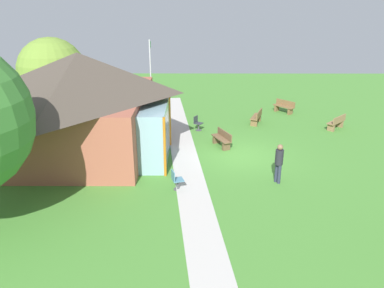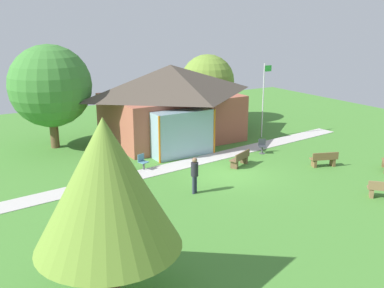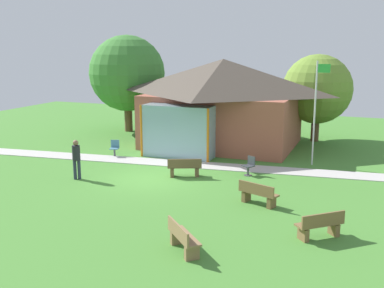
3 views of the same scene
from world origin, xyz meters
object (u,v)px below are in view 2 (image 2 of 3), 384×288
object	(u,v)px
pavilion	(171,101)
patio_chair_west	(143,162)
patio_chair_lawn_spare	(262,147)
bench_rear_near_path	(240,159)
tree_behind_pavilion_left	(50,86)
tree_behind_pavilion_right	(207,81)
flagpole	(264,97)
bench_mid_right	(324,160)
visitor_strolling_lawn	(195,172)
tree_lawn_corner	(106,185)

from	to	relation	value
pavilion	patio_chair_west	distance (m)	6.74
patio_chair_lawn_spare	bench_rear_near_path	bearing A→B (deg)	56.63
pavilion	patio_chair_lawn_spare	xyz separation A→B (m)	(3.16, -5.64, -2.18)
tree_behind_pavilion_left	tree_behind_pavilion_right	world-z (taller)	tree_behind_pavilion_left
flagpole	bench_mid_right	size ratio (longest dim) A/B	3.22
flagpole	bench_rear_near_path	world-z (taller)	flagpole
bench_mid_right	tree_behind_pavilion_left	bearing A→B (deg)	156.17
pavilion	bench_mid_right	distance (m)	10.58
bench_mid_right	tree_behind_pavilion_left	xyz separation A→B (m)	(-11.69, 11.42, 3.48)
flagpole	tree_behind_pavilion_right	world-z (taller)	tree_behind_pavilion_right
patio_chair_lawn_spare	tree_behind_pavilion_left	world-z (taller)	tree_behind_pavilion_left
patio_chair_west	visitor_strolling_lawn	world-z (taller)	visitor_strolling_lawn
visitor_strolling_lawn	tree_lawn_corner	bearing A→B (deg)	-169.02
pavilion	visitor_strolling_lawn	world-z (taller)	pavilion
visitor_strolling_lawn	tree_behind_pavilion_left	distance (m)	11.96
flagpole	patio_chair_lawn_spare	bearing A→B (deg)	-129.48
pavilion	tree_lawn_corner	world-z (taller)	tree_lawn_corner
bench_rear_near_path	tree_lawn_corner	size ratio (longest dim) A/B	0.28
bench_rear_near_path	tree_lawn_corner	distance (m)	13.52
visitor_strolling_lawn	tree_behind_pavilion_left	bearing A→B (deg)	76.50
tree_behind_pavilion_left	pavilion	bearing A→B (deg)	-15.94
patio_chair_west	tree_behind_pavilion_left	distance (m)	8.14
bench_mid_right	visitor_strolling_lawn	size ratio (longest dim) A/B	0.90
bench_rear_near_path	patio_chair_lawn_spare	xyz separation A→B (m)	(2.61, 1.27, 0.01)
tree_lawn_corner	tree_behind_pavilion_right	bearing A→B (deg)	50.39
bench_mid_right	tree_behind_pavilion_left	distance (m)	16.71
flagpole	tree_behind_pavilion_left	xyz separation A→B (m)	(-12.83, 4.76, 1.10)
pavilion	tree_behind_pavilion_right	world-z (taller)	tree_behind_pavilion_right
pavilion	patio_chair_west	bearing A→B (deg)	-132.60
flagpole	patio_chair_west	xyz separation A→B (m)	(-9.90, -2.01, -2.37)
tree_behind_pavilion_left	tree_lawn_corner	bearing A→B (deg)	-99.22
bench_mid_right	visitor_strolling_lawn	distance (m)	8.13
bench_mid_right	tree_behind_pavilion_right	bearing A→B (deg)	108.20
bench_rear_near_path	tree_behind_pavilion_left	distance (m)	12.39
tree_lawn_corner	tree_behind_pavilion_left	bearing A→B (deg)	80.78
tree_lawn_corner	flagpole	bearing A→B (deg)	37.83
bench_rear_near_path	pavilion	bearing A→B (deg)	70.81
flagpole	patio_chair_lawn_spare	world-z (taller)	flagpole
bench_rear_near_path	visitor_strolling_lawn	size ratio (longest dim) A/B	0.89
bench_rear_near_path	patio_chair_west	size ratio (longest dim) A/B	1.80
bench_rear_near_path	tree_behind_pavilion_left	world-z (taller)	tree_behind_pavilion_left
patio_chair_west	bench_rear_near_path	bearing A→B (deg)	137.06
patio_chair_lawn_spare	tree_behind_pavilion_right	xyz separation A→B (m)	(1.80, 8.91, 2.73)
patio_chair_lawn_spare	tree_lawn_corner	world-z (taller)	tree_lawn_corner
tree_lawn_corner	tree_behind_pavilion_right	distance (m)	23.42
tree_behind_pavilion_left	patio_chair_west	bearing A→B (deg)	-66.60
flagpole	tree_behind_pavilion_right	distance (m)	6.00
tree_behind_pavilion_left	tree_behind_pavilion_right	bearing A→B (deg)	5.64
bench_mid_right	tree_behind_pavilion_left	size ratio (longest dim) A/B	0.24
pavilion	flagpole	bearing A→B (deg)	-25.69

